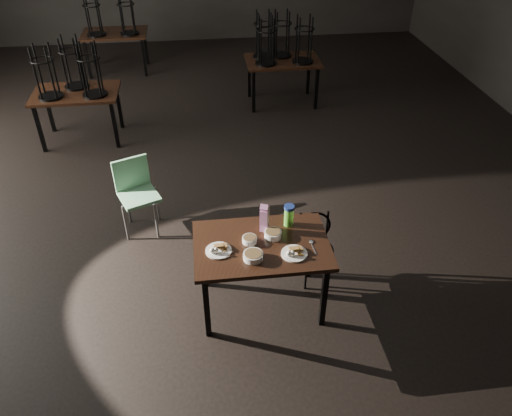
{
  "coord_description": "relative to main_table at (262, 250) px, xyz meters",
  "views": [
    {
      "loc": [
        -0.11,
        -5.55,
        3.59
      ],
      "look_at": [
        0.35,
        -1.81,
        0.85
      ],
      "focal_mm": 35.0,
      "sensor_mm": 36.0,
      "label": 1
    }
  ],
  "objects": [
    {
      "name": "bowl_big",
      "position": [
        -0.1,
        -0.19,
        0.11
      ],
      "size": [
        0.17,
        0.17,
        0.06
      ],
      "color": "white",
      "rests_on": "main_table"
    },
    {
      "name": "bg_table_right",
      "position": [
        0.93,
        4.58,
        0.13
      ],
      "size": [
        1.2,
        0.8,
        1.48
      ],
      "color": "black",
      "rests_on": "ground"
    },
    {
      "name": "school_chair",
      "position": [
        -1.21,
        1.37,
        -0.16
      ],
      "size": [
        0.52,
        0.52,
        0.85
      ],
      "rotation": [
        0.0,
        0.0,
        0.39
      ],
      "color": "#6FAD81",
      "rests_on": "ground"
    },
    {
      "name": "bentwood_chair",
      "position": [
        0.56,
        0.3,
        -0.22
      ],
      "size": [
        0.36,
        0.36,
        0.76
      ],
      "rotation": [
        0.0,
        0.0,
        -0.01
      ],
      "color": "black",
      "rests_on": "ground"
    },
    {
      "name": "spoon",
      "position": [
        0.44,
        -0.05,
        0.08
      ],
      "size": [
        0.05,
        0.2,
        0.01
      ],
      "color": "silver",
      "rests_on": "main_table"
    },
    {
      "name": "main_table",
      "position": [
        0.0,
        0.0,
        0.0
      ],
      "size": [
        1.2,
        0.8,
        0.75
      ],
      "color": "black",
      "rests_on": "ground"
    },
    {
      "name": "plate_right",
      "position": [
        0.26,
        -0.18,
        0.1
      ],
      "size": [
        0.23,
        0.23,
        0.07
      ],
      "color": "white",
      "rests_on": "main_table"
    },
    {
      "name": "bg_table_left",
      "position": [
        -2.19,
        3.63,
        0.11
      ],
      "size": [
        1.2,
        0.8,
        1.48
      ],
      "color": "black",
      "rests_on": "ground"
    },
    {
      "name": "bg_table_far",
      "position": [
        -1.94,
        6.39,
        0.08
      ],
      "size": [
        1.2,
        0.8,
        1.48
      ],
      "color": "black",
      "rests_on": "ground"
    },
    {
      "name": "juice_carton",
      "position": [
        0.05,
        0.19,
        0.21
      ],
      "size": [
        0.09,
        0.09,
        0.29
      ],
      "color": "#941A6F",
      "rests_on": "main_table"
    },
    {
      "name": "bowl_near",
      "position": [
        -0.1,
        0.04,
        0.11
      ],
      "size": [
        0.13,
        0.13,
        0.05
      ],
      "color": "white",
      "rests_on": "main_table"
    },
    {
      "name": "water_bottle",
      "position": [
        0.28,
        0.24,
        0.19
      ],
      "size": [
        0.11,
        0.11,
        0.21
      ],
      "color": "#71E342",
      "rests_on": "main_table"
    },
    {
      "name": "plate_left",
      "position": [
        -0.38,
        -0.06,
        0.1
      ],
      "size": [
        0.23,
        0.23,
        0.07
      ],
      "color": "white",
      "rests_on": "main_table"
    },
    {
      "name": "bowl_far",
      "position": [
        0.11,
        0.08,
        0.11
      ],
      "size": [
        0.15,
        0.15,
        0.06
      ],
      "color": "white",
      "rests_on": "main_table"
    }
  ]
}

